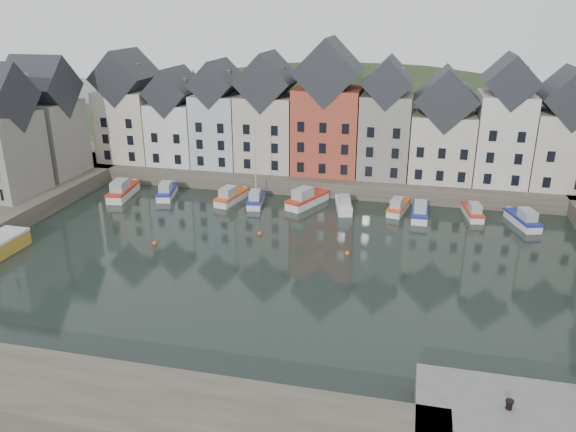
% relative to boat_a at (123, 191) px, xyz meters
% --- Properties ---
extents(ground, '(260.00, 260.00, 0.00)m').
position_rel_boat_a_xyz_m(ground, '(24.92, -16.49, -0.80)').
color(ground, black).
rests_on(ground, ground).
extents(far_quay, '(90.00, 16.00, 2.00)m').
position_rel_boat_a_xyz_m(far_quay, '(24.92, 13.51, 0.20)').
color(far_quay, '#484337').
rests_on(far_quay, ground).
extents(near_wall, '(50.00, 6.00, 2.00)m').
position_rel_boat_a_xyz_m(near_wall, '(14.92, -38.49, 0.20)').
color(near_wall, '#484337').
rests_on(near_wall, ground).
extents(hillside, '(153.60, 70.40, 64.00)m').
position_rel_boat_a_xyz_m(hillside, '(24.94, 39.51, -18.76)').
color(hillside, black).
rests_on(hillside, ground).
extents(far_terrace, '(72.37, 8.16, 17.78)m').
position_rel_boat_a_xyz_m(far_terrace, '(28.13, 11.51, 8.08)').
color(far_terrace, beige).
rests_on(far_terrace, far_quay).
extents(left_terrace, '(7.65, 17.00, 15.69)m').
position_rel_boat_a_xyz_m(left_terrace, '(-11.08, -2.98, 8.08)').
color(left_terrace, gray).
rests_on(left_terrace, left_quay).
extents(mooring_buoys, '(20.50, 5.50, 0.50)m').
position_rel_boat_a_xyz_m(mooring_buoys, '(20.92, -11.15, -0.65)').
color(mooring_buoys, '#D84F19').
rests_on(mooring_buoys, ground).
extents(boat_a, '(3.07, 7.22, 2.68)m').
position_rel_boat_a_xyz_m(boat_a, '(0.00, 0.00, 0.00)').
color(boat_a, silver).
rests_on(boat_a, ground).
extents(boat_b, '(3.14, 6.22, 2.29)m').
position_rel_boat_a_xyz_m(boat_b, '(5.56, 1.46, -0.12)').
color(boat_b, silver).
rests_on(boat_b, ground).
extents(boat_c, '(2.99, 6.35, 2.34)m').
position_rel_boat_a_xyz_m(boat_c, '(14.38, 1.29, -0.10)').
color(boat_c, silver).
rests_on(boat_c, ground).
extents(boat_d, '(2.62, 5.79, 10.67)m').
position_rel_boat_a_xyz_m(boat_d, '(17.69, 1.10, -0.11)').
color(boat_d, silver).
rests_on(boat_d, ground).
extents(boat_e, '(4.74, 7.16, 2.64)m').
position_rel_boat_a_xyz_m(boat_e, '(23.99, 2.21, -0.01)').
color(boat_e, silver).
rests_on(boat_e, ground).
extents(boat_f, '(2.92, 5.90, 2.17)m').
position_rel_boat_a_xyz_m(boat_f, '(28.77, 1.54, -0.15)').
color(boat_f, silver).
rests_on(boat_f, ground).
extents(boat_g, '(2.72, 5.67, 2.09)m').
position_rel_boat_a_xyz_m(boat_g, '(35.25, 2.30, -0.18)').
color(boat_g, silver).
rests_on(boat_g, ground).
extents(boat_h, '(1.98, 6.16, 2.36)m').
position_rel_boat_a_xyz_m(boat_h, '(37.86, 1.01, -0.10)').
color(boat_h, silver).
rests_on(boat_h, ground).
extents(boat_i, '(2.43, 5.53, 2.05)m').
position_rel_boat_a_xyz_m(boat_i, '(43.96, 2.58, -0.19)').
color(boat_i, silver).
rests_on(boat_i, ground).
extents(boat_j, '(3.59, 6.30, 2.31)m').
position_rel_boat_a_xyz_m(boat_j, '(49.34, 1.05, -0.11)').
color(boat_j, silver).
rests_on(boat_j, ground).
extents(mooring_bollard, '(0.48, 0.48, 0.56)m').
position_rel_boat_a_xyz_m(mooring_bollard, '(43.08, -34.72, 1.51)').
color(mooring_bollard, black).
rests_on(mooring_bollard, near_quay).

